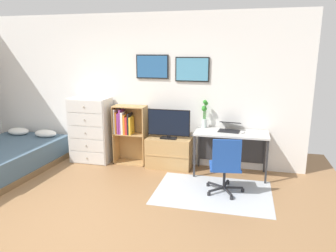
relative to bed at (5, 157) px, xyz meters
name	(u,v)px	position (x,y,z in m)	size (l,w,h in m)	color
ground_plane	(69,224)	(2.05, -1.36, -0.22)	(7.20, 7.20, 0.00)	#936B44
wall_back_with_posters	(135,89)	(2.06, 1.07, 1.13)	(6.12, 0.09, 2.70)	white
area_rug	(213,192)	(3.65, -0.06, -0.22)	(1.70, 1.20, 0.01)	#B2B7BC
bed	(5,157)	(0.00, 0.00, 0.00)	(1.48, 2.06, 0.56)	brown
dresser	(91,130)	(1.27, 0.79, 0.38)	(0.73, 0.46, 1.21)	silver
bookshelf	(127,129)	(1.97, 0.86, 0.42)	(0.60, 0.30, 1.08)	tan
tv_stand	(169,153)	(2.77, 0.81, 0.05)	(0.79, 0.41, 0.54)	tan
television	(169,124)	(2.77, 0.79, 0.58)	(0.75, 0.16, 0.52)	black
desk	(231,139)	(3.85, 0.80, 0.38)	(1.20, 0.57, 0.74)	silver
office_chair	(225,165)	(3.82, -0.07, 0.23)	(0.58, 0.58, 0.86)	#232326
laptop	(230,127)	(3.82, 0.84, 0.58)	(0.38, 0.40, 0.15)	black
computer_mouse	(243,132)	(4.04, 0.73, 0.53)	(0.06, 0.10, 0.03)	silver
bamboo_vase	(204,114)	(3.37, 0.93, 0.77)	(0.11, 0.11, 0.49)	silver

